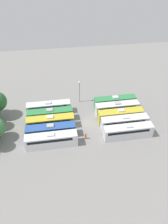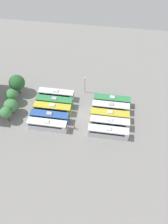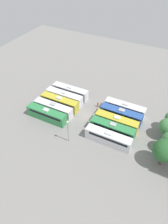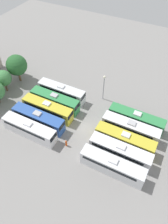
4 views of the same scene
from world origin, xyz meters
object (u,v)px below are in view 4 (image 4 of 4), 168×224
at_px(bus_4, 136,119).
at_px(bus_9, 61,92).
at_px(bus_6, 38,119).
at_px(light_pole, 104,83).
at_px(tree_3, 17,65).
at_px(bus_0, 112,165).
at_px(bus_5, 29,129).
at_px(bus_1, 120,151).
at_px(bus_3, 130,128).
at_px(bus_2, 125,140).
at_px(tree_2, 3,78).
at_px(bus_7, 47,109).
at_px(worker_person, 66,143).
at_px(bus_8, 55,100).

xyz_separation_m(bus_4, bus_9, (0.24, 18.56, 0.00)).
relative_size(bus_6, bus_9, 1.00).
bearing_deg(light_pole, tree_3, 99.03).
relative_size(bus_0, bus_5, 1.00).
distance_m(bus_1, bus_3, 6.19).
bearing_deg(tree_3, bus_1, -107.43).
height_order(bus_2, tree_3, tree_3).
bearing_deg(bus_3, tree_3, 83.26).
height_order(light_pole, tree_3, tree_3).
bearing_deg(bus_0, bus_6, 80.37).
height_order(bus_5, light_pole, light_pole).
relative_size(bus_4, bus_5, 1.00).
bearing_deg(tree_2, tree_3, -5.75).
xyz_separation_m(bus_9, light_pole, (4.03, -9.10, 2.97)).
bearing_deg(bus_2, bus_5, 109.01).
bearing_deg(bus_7, bus_5, 179.22).
distance_m(bus_0, bus_7, 19.12).
relative_size(bus_6, tree_3, 1.59).
bearing_deg(bus_7, bus_1, -99.59).
bearing_deg(worker_person, bus_2, -62.16).
xyz_separation_m(bus_8, worker_person, (-8.45, -7.99, -0.94)).
bearing_deg(worker_person, bus_0, -95.17).
xyz_separation_m(bus_6, tree_3, (10.15, 13.23, 3.03)).
xyz_separation_m(bus_7, bus_8, (2.95, 0.00, 0.00)).
xyz_separation_m(bus_1, bus_5, (-3.35, 18.30, 0.00)).
xyz_separation_m(bus_5, bus_6, (3.10, -0.01, 0.00)).
relative_size(bus_3, bus_7, 1.00).
relative_size(bus_8, tree_2, 2.04).
distance_m(bus_2, bus_8, 18.33).
bearing_deg(worker_person, bus_8, 43.39).
distance_m(bus_9, tree_3, 13.42).
bearing_deg(bus_0, bus_1, -3.27).
xyz_separation_m(bus_9, worker_person, (-11.81, -8.23, -0.94)).
relative_size(bus_4, tree_3, 1.59).
xyz_separation_m(bus_8, bus_9, (3.36, 0.24, 0.00)).
distance_m(bus_7, tree_3, 15.26).
relative_size(bus_7, light_pole, 1.72).
relative_size(bus_3, bus_4, 1.00).
relative_size(bus_6, tree_2, 2.04).
bearing_deg(bus_1, bus_4, -0.67).
height_order(bus_4, bus_9, same).
distance_m(bus_4, worker_person, 15.54).
bearing_deg(tree_2, bus_1, -99.19).
bearing_deg(bus_3, bus_6, 109.53).
distance_m(bus_2, bus_9, 19.42).
xyz_separation_m(bus_2, bus_6, (-3.16, 18.14, 0.00)).
bearing_deg(bus_4, bus_3, 175.60).
relative_size(bus_5, bus_9, 1.00).
height_order(worker_person, tree_3, tree_3).
height_order(bus_4, bus_6, same).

